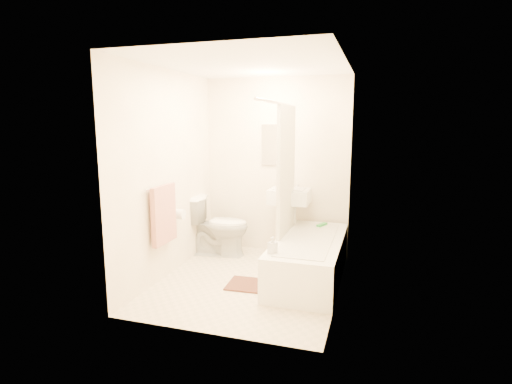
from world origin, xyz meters
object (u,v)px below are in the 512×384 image
(sink, at_px, (289,221))
(bathtub, at_px, (309,259))
(bath_mat, at_px, (252,285))
(toilet, at_px, (219,226))
(soap_bottle, at_px, (273,245))

(sink, relative_size, bathtub, 0.61)
(bathtub, xyz_separation_m, bath_mat, (-0.57, -0.41, -0.23))
(toilet, relative_size, soap_bottle, 4.68)
(sink, relative_size, bath_mat, 1.89)
(toilet, xyz_separation_m, bathtub, (1.33, -0.50, -0.16))
(bathtub, height_order, soap_bottle, soap_bottle)
(toilet, bearing_deg, bathtub, -117.60)
(toilet, distance_m, bathtub, 1.43)
(sink, bearing_deg, toilet, -171.65)
(toilet, xyz_separation_m, sink, (0.95, 0.15, 0.11))
(sink, relative_size, soap_bottle, 5.84)
(toilet, relative_size, bathtub, 0.48)
(bathtub, height_order, bath_mat, bathtub)
(toilet, distance_m, soap_bottle, 1.55)
(sink, distance_m, soap_bottle, 1.28)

